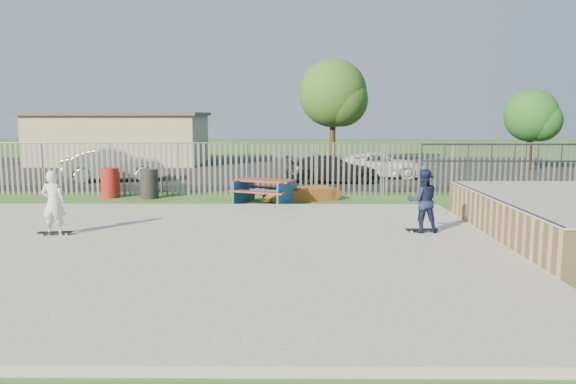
{
  "coord_description": "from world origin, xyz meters",
  "views": [
    {
      "loc": [
        2.72,
        -12.2,
        3.06
      ],
      "look_at": [
        2.61,
        2.0,
        1.1
      ],
      "focal_mm": 35.0,
      "sensor_mm": 36.0,
      "label": 1
    }
  ],
  "objects_px": {
    "trash_bin_red": "(110,183)",
    "car_dark": "(332,169)",
    "tree_right": "(531,116)",
    "picnic_table": "(265,191)",
    "trash_bin_grey": "(149,184)",
    "funbox": "(302,194)",
    "tree_mid": "(333,93)",
    "car_silver": "(114,165)",
    "skater_navy": "(423,201)",
    "skater_white": "(53,203)",
    "car_white": "(381,165)"
  },
  "relations": [
    {
      "from": "funbox",
      "to": "trash_bin_grey",
      "type": "xyz_separation_m",
      "value": [
        -5.6,
        0.45,
        0.32
      ]
    },
    {
      "from": "car_white",
      "to": "tree_mid",
      "type": "distance_m",
      "value": 8.9
    },
    {
      "from": "tree_mid",
      "to": "skater_white",
      "type": "xyz_separation_m",
      "value": [
        -8.3,
        -21.67,
        -3.41
      ]
    },
    {
      "from": "tree_right",
      "to": "trash_bin_red",
      "type": "bearing_deg",
      "value": -152.1
    },
    {
      "from": "tree_mid",
      "to": "picnic_table",
      "type": "bearing_deg",
      "value": -102.28
    },
    {
      "from": "picnic_table",
      "to": "car_dark",
      "type": "relative_size",
      "value": 0.59
    },
    {
      "from": "trash_bin_red",
      "to": "car_silver",
      "type": "xyz_separation_m",
      "value": [
        -1.41,
        5.02,
        0.21
      ]
    },
    {
      "from": "car_silver",
      "to": "skater_navy",
      "type": "xyz_separation_m",
      "value": [
        11.42,
        -11.84,
        0.18
      ]
    },
    {
      "from": "tree_right",
      "to": "skater_white",
      "type": "distance_m",
      "value": 26.02
    },
    {
      "from": "skater_navy",
      "to": "trash_bin_red",
      "type": "bearing_deg",
      "value": -36.57
    },
    {
      "from": "trash_bin_grey",
      "to": "picnic_table",
      "type": "bearing_deg",
      "value": -15.86
    },
    {
      "from": "trash_bin_red",
      "to": "trash_bin_grey",
      "type": "bearing_deg",
      "value": -6.73
    },
    {
      "from": "picnic_table",
      "to": "skater_white",
      "type": "distance_m",
      "value": 7.6
    },
    {
      "from": "funbox",
      "to": "skater_white",
      "type": "xyz_separation_m",
      "value": [
        -6.13,
        -6.6,
        0.72
      ]
    },
    {
      "from": "picnic_table",
      "to": "tree_mid",
      "type": "distance_m",
      "value": 16.68
    },
    {
      "from": "picnic_table",
      "to": "funbox",
      "type": "relative_size",
      "value": 1.01
    },
    {
      "from": "car_dark",
      "to": "car_white",
      "type": "relative_size",
      "value": 0.96
    },
    {
      "from": "trash_bin_grey",
      "to": "skater_white",
      "type": "height_order",
      "value": "skater_white"
    },
    {
      "from": "picnic_table",
      "to": "car_silver",
      "type": "distance_m",
      "value": 9.68
    },
    {
      "from": "picnic_table",
      "to": "trash_bin_grey",
      "type": "bearing_deg",
      "value": -172.43
    },
    {
      "from": "car_dark",
      "to": "tree_mid",
      "type": "height_order",
      "value": "tree_mid"
    },
    {
      "from": "skater_navy",
      "to": "skater_white",
      "type": "distance_m",
      "value": 9.05
    },
    {
      "from": "tree_mid",
      "to": "car_dark",
      "type": "bearing_deg",
      "value": -94.23
    },
    {
      "from": "trash_bin_grey",
      "to": "tree_mid",
      "type": "height_order",
      "value": "tree_mid"
    },
    {
      "from": "car_white",
      "to": "skater_navy",
      "type": "bearing_deg",
      "value": -175.69
    },
    {
      "from": "car_silver",
      "to": "car_dark",
      "type": "height_order",
      "value": "car_silver"
    },
    {
      "from": "car_silver",
      "to": "car_white",
      "type": "height_order",
      "value": "car_silver"
    },
    {
      "from": "skater_white",
      "to": "tree_mid",
      "type": "bearing_deg",
      "value": -109.2
    },
    {
      "from": "tree_right",
      "to": "skater_navy",
      "type": "relative_size",
      "value": 2.82
    },
    {
      "from": "funbox",
      "to": "tree_mid",
      "type": "height_order",
      "value": "tree_mid"
    },
    {
      "from": "picnic_table",
      "to": "skater_white",
      "type": "height_order",
      "value": "skater_white"
    },
    {
      "from": "car_silver",
      "to": "tree_right",
      "type": "bearing_deg",
      "value": -89.46
    },
    {
      "from": "car_silver",
      "to": "car_dark",
      "type": "distance_m",
      "value": 9.97
    },
    {
      "from": "car_dark",
      "to": "tree_right",
      "type": "relative_size",
      "value": 0.93
    },
    {
      "from": "car_silver",
      "to": "car_dark",
      "type": "relative_size",
      "value": 1.08
    },
    {
      "from": "funbox",
      "to": "trash_bin_grey",
      "type": "bearing_deg",
      "value": 151.12
    },
    {
      "from": "car_silver",
      "to": "funbox",
      "type": "bearing_deg",
      "value": -137.5
    },
    {
      "from": "tree_mid",
      "to": "trash_bin_red",
      "type": "bearing_deg",
      "value": -122.72
    },
    {
      "from": "trash_bin_red",
      "to": "car_dark",
      "type": "bearing_deg",
      "value": 28.26
    },
    {
      "from": "car_dark",
      "to": "skater_white",
      "type": "relative_size",
      "value": 2.64
    },
    {
      "from": "trash_bin_red",
      "to": "skater_white",
      "type": "bearing_deg",
      "value": -82.31
    },
    {
      "from": "trash_bin_grey",
      "to": "tree_right",
      "type": "height_order",
      "value": "tree_right"
    },
    {
      "from": "trash_bin_red",
      "to": "tree_right",
      "type": "relative_size",
      "value": 0.25
    },
    {
      "from": "trash_bin_grey",
      "to": "skater_white",
      "type": "xyz_separation_m",
      "value": [
        -0.53,
        -7.05,
        0.4
      ]
    },
    {
      "from": "skater_white",
      "to": "car_white",
      "type": "bearing_deg",
      "value": -124.48
    },
    {
      "from": "trash_bin_grey",
      "to": "car_dark",
      "type": "distance_m",
      "value": 8.51
    },
    {
      "from": "trash_bin_red",
      "to": "trash_bin_grey",
      "type": "height_order",
      "value": "trash_bin_red"
    },
    {
      "from": "tree_right",
      "to": "skater_navy",
      "type": "xyz_separation_m",
      "value": [
        -9.87,
        -17.35,
        -2.06
      ]
    },
    {
      "from": "trash_bin_red",
      "to": "tree_right",
      "type": "xyz_separation_m",
      "value": [
        19.88,
        10.53,
        2.45
      ]
    },
    {
      "from": "car_silver",
      "to": "car_white",
      "type": "xyz_separation_m",
      "value": [
        12.49,
        1.54,
        -0.14
      ]
    }
  ]
}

